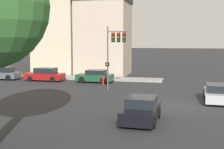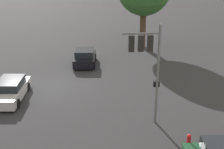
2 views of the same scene
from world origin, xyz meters
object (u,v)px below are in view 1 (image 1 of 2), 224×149
at_px(crossing_car_1, 141,110).
at_px(parked_car_0, 95,76).
at_px(crossing_car_0, 217,93).
at_px(fire_hydrant, 103,80).
at_px(parked_car_2, 3,73).
at_px(traffic_signal, 115,44).
at_px(parked_car_1, 45,75).

height_order(crossing_car_1, parked_car_0, crossing_car_1).
xyz_separation_m(crossing_car_0, fire_hydrant, (6.63, 10.78, -0.16)).
distance_m(parked_car_2, fire_hydrant, 12.93).
height_order(traffic_signal, crossing_car_0, traffic_signal).
relative_size(crossing_car_1, parked_car_1, 0.86).
xyz_separation_m(traffic_signal, crossing_car_0, (-3.70, -8.85, -3.67)).
xyz_separation_m(crossing_car_1, parked_car_0, (15.52, 7.28, -0.00)).
distance_m(crossing_car_0, crossing_car_1, 8.67).
bearing_deg(crossing_car_0, parked_car_0, 57.29).
bearing_deg(parked_car_0, crossing_car_1, 115.36).
xyz_separation_m(parked_car_0, parked_car_1, (-0.17, 5.99, 0.03)).
bearing_deg(parked_car_0, crossing_car_0, 145.76).
distance_m(traffic_signal, parked_car_2, 15.87).
bearing_deg(fire_hydrant, parked_car_2, 82.71).
height_order(parked_car_1, parked_car_2, parked_car_1).
xyz_separation_m(crossing_car_1, parked_car_2, (15.43, 18.73, 0.03)).
bearing_deg(traffic_signal, crossing_car_1, 17.36).
bearing_deg(parked_car_2, crossing_car_0, 161.71).
distance_m(parked_car_1, parked_car_2, 5.46).
bearing_deg(traffic_signal, parked_car_2, -109.84).
distance_m(crossing_car_0, parked_car_0, 14.76).
distance_m(crossing_car_0, parked_car_2, 25.02).
relative_size(crossing_car_0, parked_car_2, 1.09).
distance_m(parked_car_0, parked_car_1, 5.99).
xyz_separation_m(crossing_car_1, fire_hydrant, (13.79, 5.90, -0.19)).
distance_m(parked_car_0, fire_hydrant, 2.22).
bearing_deg(parked_car_0, parked_car_1, 1.83).
height_order(parked_car_0, fire_hydrant, parked_car_0).
bearing_deg(crossing_car_1, crossing_car_0, 147.53).
bearing_deg(parked_car_2, parked_car_0, -178.59).
bearing_deg(parked_car_0, parked_car_2, 0.62).
bearing_deg(crossing_car_1, traffic_signal, -158.18).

